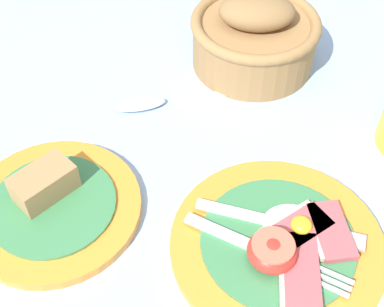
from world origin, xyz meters
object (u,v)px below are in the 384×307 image
Objects in this scene: bread_plate at (52,205)px; bread_basket at (254,36)px; breakfast_plate at (280,244)px; teaspoon_by_saucer at (160,101)px.

bread_basket reaches higher than bread_plate.
bread_plate is at bearing -113.69° from bread_basket.
breakfast_plate is at bearing 7.33° from bread_plate.
teaspoon_by_saucer is (-0.10, -0.13, -0.04)m from bread_basket.
bread_basket is at bearing 109.96° from breakfast_plate.
breakfast_plate is 0.26m from bread_plate.
breakfast_plate is 1.27× the size of bread_basket.
breakfast_plate is 0.27m from teaspoon_by_saucer.
bread_basket reaches higher than teaspoon_by_saucer.
bread_plate is (-0.26, -0.03, -0.00)m from breakfast_plate.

